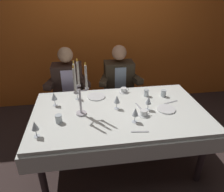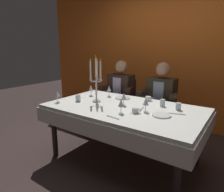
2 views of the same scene
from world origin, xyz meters
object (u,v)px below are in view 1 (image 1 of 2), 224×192
at_px(dining_table, 119,119).
at_px(seated_diner_0, 68,82).
at_px(wine_glass_1, 135,112).
at_px(wine_glass_3, 148,101).
at_px(coffee_cup_0, 124,90).
at_px(water_tumbler_1, 163,93).
at_px(coffee_cup_1, 144,113).
at_px(seated_diner_1, 119,79).
at_px(wine_glass_0, 117,100).
at_px(wine_glass_4, 77,91).
at_px(water_tumbler_0, 59,119).
at_px(water_tumbler_2, 146,93).
at_px(candelabra, 79,91).
at_px(wine_glass_2, 35,126).
at_px(wine_glass_5, 54,97).
at_px(dinner_plate_1, 166,109).
at_px(dinner_plate_0, 96,96).

xyz_separation_m(dining_table, seated_diner_0, (-0.60, 0.89, 0.11)).
relative_size(wine_glass_1, seated_diner_0, 0.13).
relative_size(wine_glass_3, coffee_cup_0, 1.24).
bearing_deg(water_tumbler_1, coffee_cup_1, -133.23).
bearing_deg(coffee_cup_0, seated_diner_1, 88.36).
distance_m(wine_glass_0, wine_glass_4, 0.52).
bearing_deg(water_tumbler_0, water_tumbler_2, 22.51).
xyz_separation_m(candelabra, wine_glass_0, (0.40, 0.06, -0.17)).
bearing_deg(wine_glass_2, coffee_cup_1, 10.65).
xyz_separation_m(candelabra, water_tumbler_1, (1.02, 0.27, -0.24)).
xyz_separation_m(wine_glass_4, water_tumbler_2, (0.85, -0.04, -0.07)).
bearing_deg(seated_diner_1, wine_glass_2, -128.45).
distance_m(wine_glass_5, coffee_cup_1, 1.02).
height_order(wine_glass_3, water_tumbler_0, wine_glass_3).
xyz_separation_m(wine_glass_1, seated_diner_0, (-0.71, 1.13, -0.12)).
bearing_deg(wine_glass_2, seated_diner_0, 79.43).
height_order(wine_glass_4, water_tumbler_1, wine_glass_4).
distance_m(wine_glass_2, seated_diner_1, 1.57).
relative_size(wine_glass_4, seated_diner_0, 0.13).
height_order(seated_diner_0, seated_diner_1, same).
height_order(candelabra, water_tumbler_1, candelabra).
height_order(dinner_plate_1, wine_glass_2, wine_glass_2).
bearing_deg(water_tumbler_1, candelabra, -165.40).
distance_m(wine_glass_2, wine_glass_3, 1.18).
height_order(dinner_plate_1, water_tumbler_2, water_tumbler_2).
xyz_separation_m(wine_glass_3, water_tumbler_2, (0.08, 0.32, -0.07)).
relative_size(dinner_plate_0, wine_glass_0, 1.35).
relative_size(water_tumbler_1, coffee_cup_1, 0.65).
bearing_deg(dinner_plate_0, seated_diner_1, 54.93).
bearing_deg(wine_glass_5, wine_glass_3, -13.33).
xyz_separation_m(wine_glass_3, water_tumbler_0, (-0.96, -0.11, -0.07)).
xyz_separation_m(dinner_plate_0, dinner_plate_1, (0.75, -0.41, 0.00)).
bearing_deg(wine_glass_2, wine_glass_0, 25.22).
height_order(candelabra, wine_glass_1, candelabra).
height_order(candelabra, wine_glass_4, candelabra).
height_order(wine_glass_5, seated_diner_0, seated_diner_0).
bearing_deg(seated_diner_0, seated_diner_1, 0.00).
distance_m(wine_glass_5, water_tumbler_2, 1.11).
distance_m(wine_glass_4, coffee_cup_0, 0.61).
distance_m(dining_table, water_tumbler_1, 0.67).
bearing_deg(wine_glass_0, wine_glass_1, -64.02).
xyz_separation_m(candelabra, coffee_cup_1, (0.66, -0.12, -0.25)).
relative_size(wine_glass_4, wine_glass_5, 1.00).
xyz_separation_m(wine_glass_0, coffee_cup_0, (0.16, 0.39, -0.09)).
distance_m(dinner_plate_1, water_tumbler_0, 1.16).
xyz_separation_m(candelabra, wine_glass_1, (0.53, -0.22, -0.17)).
xyz_separation_m(dinner_plate_0, wine_glass_5, (-0.48, -0.14, 0.11)).
relative_size(coffee_cup_1, seated_diner_0, 0.11).
bearing_deg(seated_diner_0, wine_glass_0, -55.88).
xyz_separation_m(wine_glass_1, coffee_cup_0, (0.02, 0.67, -0.09)).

